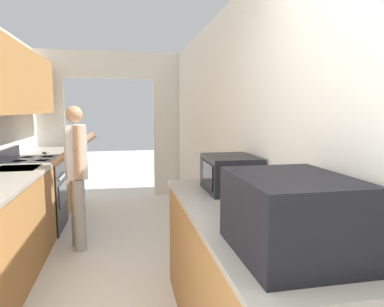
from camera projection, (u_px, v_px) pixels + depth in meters
The scene contains 10 objects.
wall_right at pixel (241, 141), 3.00m from camera, with size 0.06×7.59×2.50m.
wall_far_with_doorway at pixel (110, 115), 5.87m from camera, with size 2.79×0.06×2.50m.
counter_left at pixel (17, 213), 3.54m from camera, with size 0.62×4.03×0.92m.
counter_right at pixel (240, 283), 2.11m from camera, with size 0.62×2.00×0.92m.
range_oven at pixel (36, 194), 4.31m from camera, with size 0.66×0.75×1.06m.
person at pixel (77, 174), 3.70m from camera, with size 0.50×0.43×1.56m.
suitcase at pixel (290, 215), 1.44m from camera, with size 0.45×0.59×0.33m.
microwave at pixel (230, 173), 2.55m from camera, with size 0.37×0.45×0.27m.
book_stack at pixel (248, 205), 2.03m from camera, with size 0.26×0.32×0.09m.
knife at pixel (46, 153), 4.79m from camera, with size 0.14×0.32×0.02m.
Camera 1 is at (0.21, -0.85, 1.52)m, focal length 32.00 mm.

